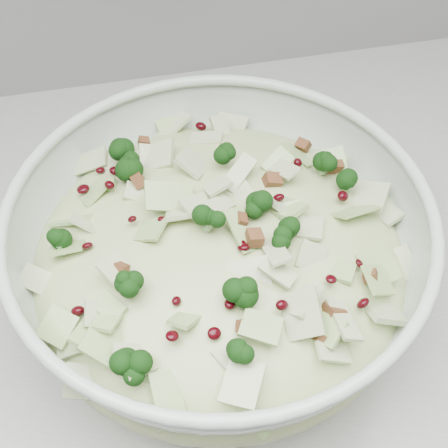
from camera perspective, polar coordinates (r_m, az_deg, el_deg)
name	(u,v)px	position (r m, az deg, el deg)	size (l,w,h in m)	color
mixing_bowl	(219,260)	(0.55, -0.43, -3.32)	(0.40, 0.40, 0.14)	#ADBEB1
salad	(219,244)	(0.53, -0.44, -1.85)	(0.44, 0.44, 0.14)	#B0BF82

